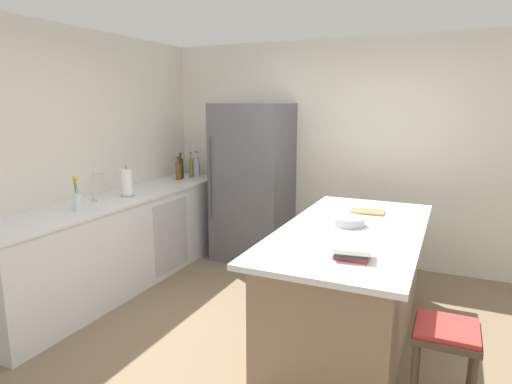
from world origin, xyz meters
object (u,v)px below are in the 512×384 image
(whiskey_bottle, at_px, (178,171))
(cookbook_stack, at_px, (352,252))
(kitchen_island, at_px, (350,281))
(mixing_bowl, at_px, (349,221))
(olive_oil_bottle, at_px, (191,167))
(paper_towel_roll, at_px, (127,183))
(wine_bottle, at_px, (181,168))
(sink_faucet, at_px, (94,186))
(flower_vase, at_px, (77,199))
(soda_bottle, at_px, (196,167))
(bar_stool, at_px, (446,344))
(cutting_board, at_px, (368,212))
(refrigerator, at_px, (253,182))
(hot_sauce_bottle, at_px, (198,169))

(whiskey_bottle, xyz_separation_m, cookbook_stack, (2.57, -1.85, -0.10))
(kitchen_island, bearing_deg, mixing_bowl, 124.30)
(olive_oil_bottle, bearing_deg, paper_towel_roll, -88.56)
(wine_bottle, bearing_deg, olive_oil_bottle, 45.95)
(paper_towel_roll, relative_size, whiskey_bottle, 1.10)
(sink_faucet, bearing_deg, wine_bottle, 90.79)
(whiskey_bottle, bearing_deg, sink_faucet, -90.73)
(flower_vase, distance_m, cookbook_stack, 2.47)
(kitchen_island, height_order, mixing_bowl, mixing_bowl)
(wine_bottle, relative_size, mixing_bowl, 1.21)
(soda_bottle, distance_m, wine_bottle, 0.22)
(olive_oil_bottle, relative_size, mixing_bowl, 1.22)
(bar_stool, relative_size, paper_towel_roll, 2.03)
(bar_stool, distance_m, flower_vase, 3.10)
(olive_oil_bottle, bearing_deg, mixing_bowl, -29.13)
(cookbook_stack, bearing_deg, wine_bottle, 143.13)
(flower_vase, xyz_separation_m, cutting_board, (2.34, 1.12, -0.13))
(sink_faucet, bearing_deg, olive_oil_bottle, 87.39)
(wine_bottle, bearing_deg, refrigerator, 6.84)
(flower_vase, bearing_deg, whiskey_bottle, 93.35)
(paper_towel_roll, relative_size, soda_bottle, 0.96)
(sink_faucet, height_order, cutting_board, sink_faucet)
(refrigerator, height_order, olive_oil_bottle, refrigerator)
(soda_bottle, bearing_deg, cutting_board, -20.58)
(bar_stool, xyz_separation_m, soda_bottle, (-3.07, 2.26, 0.55))
(sink_faucet, height_order, wine_bottle, wine_bottle)
(wine_bottle, bearing_deg, mixing_bowl, -26.37)
(bar_stool, height_order, paper_towel_roll, paper_towel_roll)
(refrigerator, relative_size, bar_stool, 2.96)
(refrigerator, bearing_deg, cookbook_stack, -51.47)
(refrigerator, xyz_separation_m, mixing_bowl, (1.45, -1.31, 0.00))
(wine_bottle, height_order, cutting_board, wine_bottle)
(soda_bottle, xyz_separation_m, wine_bottle, (-0.12, -0.18, 0.00))
(flower_vase, xyz_separation_m, soda_bottle, (-0.02, 2.01, 0.03))
(hot_sauce_bottle, xyz_separation_m, cutting_board, (2.40, -0.98, -0.12))
(bar_stool, xyz_separation_m, cookbook_stack, (-0.58, 0.13, 0.43))
(paper_towel_roll, bearing_deg, cutting_board, 10.88)
(bar_stool, distance_m, paper_towel_roll, 3.25)
(bar_stool, xyz_separation_m, cutting_board, (-0.71, 1.38, 0.40))
(flower_vase, height_order, hot_sauce_bottle, flower_vase)
(wine_bottle, relative_size, whiskey_bottle, 1.14)
(soda_bottle, height_order, olive_oil_bottle, soda_bottle)
(wine_bottle, relative_size, cookbook_stack, 1.24)
(flower_vase, relative_size, mixing_bowl, 1.20)
(bar_stool, distance_m, cutting_board, 1.60)
(sink_faucet, relative_size, cookbook_stack, 1.15)
(whiskey_bottle, height_order, cookbook_stack, whiskey_bottle)
(sink_faucet, xyz_separation_m, flower_vase, (0.12, -0.34, -0.05))
(kitchen_island, distance_m, refrigerator, 2.10)
(paper_towel_roll, distance_m, hot_sauce_bottle, 1.44)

